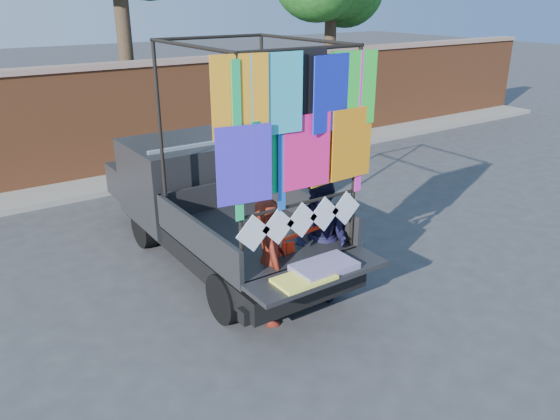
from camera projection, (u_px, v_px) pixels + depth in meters
ground at (281, 303)px, 7.62m from camera, size 90.00×90.00×0.00m
brick_wall at (108, 121)px, 12.50m from camera, size 30.00×0.45×2.61m
curb at (124, 181)px, 12.43m from camera, size 30.00×1.20×0.12m
pickup_truck at (203, 199)px, 8.99m from camera, size 2.20×5.53×3.48m
woman at (270, 261)px, 6.94m from camera, size 0.60×0.73×1.71m
man at (320, 239)px, 7.46m from camera, size 0.83×0.99×1.79m
streamer_bundle at (290, 250)px, 7.13m from camera, size 0.91×0.13×0.63m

